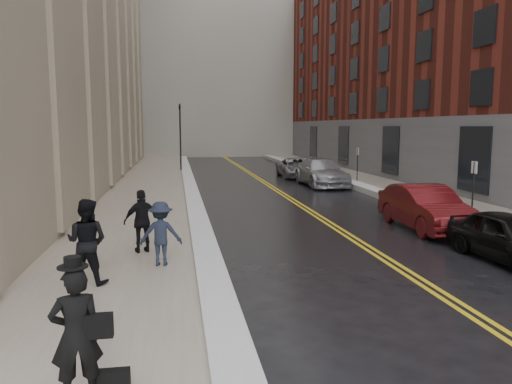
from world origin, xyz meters
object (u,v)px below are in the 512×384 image
object	(u,v)px
car_silver_far	(296,168)
car_black	(510,237)
pedestrian_main	(76,335)
car_silver_near	(321,172)
car_maroon	(425,208)
pedestrian_a	(87,241)
pedestrian_c	(142,221)
pedestrian_b	(161,234)

from	to	relation	value
car_silver_far	car_black	bearing A→B (deg)	-87.08
car_silver_far	pedestrian_main	world-z (taller)	pedestrian_main
car_black	car_silver_far	distance (m)	21.91
car_silver_near	pedestrian_main	world-z (taller)	pedestrian_main
car_black	pedestrian_main	size ratio (longest dim) A/B	2.26
car_maroon	pedestrian_a	xyz separation A→B (m)	(-10.26, -4.77, 0.31)
car_maroon	pedestrian_c	bearing A→B (deg)	-165.44
car_maroon	pedestrian_c	world-z (taller)	pedestrian_c
car_maroon	car_silver_near	distance (m)	12.82
car_maroon	pedestrian_main	world-z (taller)	pedestrian_main
car_silver_near	pedestrian_c	bearing A→B (deg)	-122.74
car_black	pedestrian_c	xyz separation A→B (m)	(-9.42, 1.97, 0.34)
pedestrian_main	pedestrian_a	xyz separation A→B (m)	(-0.68, 4.81, 0.07)
pedestrian_b	pedestrian_main	bearing A→B (deg)	85.80
car_silver_near	pedestrian_c	xyz separation A→B (m)	(-9.39, -15.03, 0.20)
car_silver_near	pedestrian_a	size ratio (longest dim) A/B	2.99
pedestrian_a	pedestrian_c	distance (m)	2.75
car_maroon	pedestrian_b	world-z (taller)	pedestrian_b
car_black	pedestrian_c	world-z (taller)	pedestrian_c
car_black	pedestrian_a	xyz separation A→B (m)	(-10.42, -0.58, 0.42)
car_silver_far	pedestrian_main	bearing A→B (deg)	-106.96
car_black	pedestrian_b	size ratio (longest dim) A/B	2.46
car_maroon	car_silver_near	xyz separation A→B (m)	(0.13, 12.82, 0.04)
car_black	car_silver_far	xyz separation A→B (m)	(-0.34, 21.91, 0.01)
pedestrian_b	pedestrian_c	distance (m)	1.46
car_black	car_silver_near	world-z (taller)	car_silver_near
car_black	car_silver_near	xyz separation A→B (m)	(-0.03, 17.00, 0.14)
car_silver_near	car_silver_far	bearing A→B (deg)	92.86
car_silver_far	pedestrian_a	bearing A→B (deg)	-112.10
car_maroon	car_silver_far	distance (m)	17.73
pedestrian_main	pedestrian_b	xyz separation A→B (m)	(0.84, 6.01, -0.07)
car_silver_near	pedestrian_b	size ratio (longest dim) A/B	3.52
pedestrian_b	pedestrian_c	size ratio (longest dim) A/B	0.92
car_black	car_silver_far	world-z (taller)	car_silver_far
car_black	pedestrian_c	size ratio (longest dim) A/B	2.27
car_maroon	car_silver_far	size ratio (longest dim) A/B	0.97
pedestrian_a	pedestrian_main	bearing A→B (deg)	114.39
car_maroon	pedestrian_main	bearing A→B (deg)	-133.87
pedestrian_b	car_silver_far	bearing A→B (deg)	-108.14
car_maroon	car_silver_far	xyz separation A→B (m)	(-0.18, 17.73, -0.10)
car_black	car_silver_near	bearing A→B (deg)	87.03
car_silver_far	pedestrian_a	size ratio (longest dim) A/B	2.59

